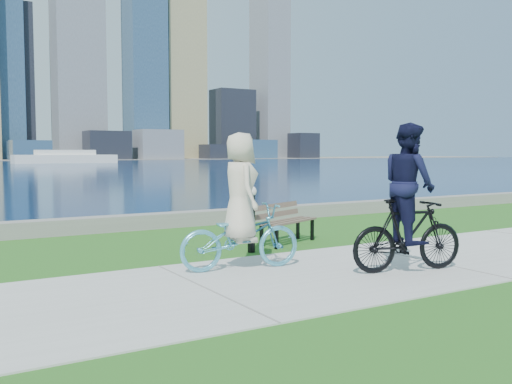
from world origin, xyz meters
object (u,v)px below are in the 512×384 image
cyclist_woman (240,219)px  cyclist_man (408,210)px  park_bench (284,219)px  bollard_lamp (251,214)px

cyclist_woman → cyclist_man: cyclist_man is taller
park_bench → cyclist_man: bearing=-112.7°
park_bench → cyclist_man: size_ratio=0.72×
park_bench → cyclist_man: cyclist_man is taller
park_bench → cyclist_woman: bearing=-161.9°
cyclist_woman → park_bench: bearing=-39.0°
park_bench → bollard_lamp: bearing=-176.9°
cyclist_man → cyclist_woman: bearing=69.1°
bollard_lamp → cyclist_woman: 1.59m
park_bench → cyclist_woman: (-2.04, -1.83, 0.32)m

